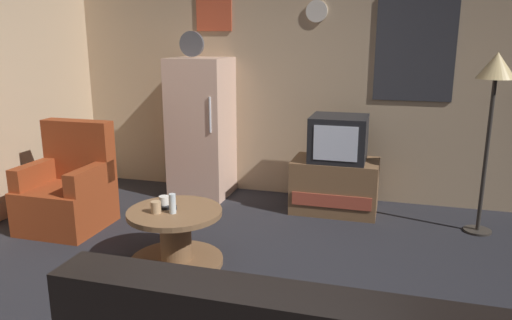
% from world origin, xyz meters
% --- Properties ---
extents(ground_plane, '(12.00, 12.00, 0.00)m').
position_xyz_m(ground_plane, '(0.00, 0.00, 0.00)').
color(ground_plane, '#232328').
extents(wall_with_art, '(5.20, 0.12, 2.58)m').
position_xyz_m(wall_with_art, '(0.01, 2.45, 1.30)').
color(wall_with_art, tan).
rests_on(wall_with_art, ground_plane).
extents(fridge, '(0.60, 0.62, 1.77)m').
position_xyz_m(fridge, '(-0.95, 2.10, 0.75)').
color(fridge, beige).
rests_on(fridge, ground_plane).
extents(tv_stand, '(0.84, 0.53, 0.53)m').
position_xyz_m(tv_stand, '(0.53, 1.96, 0.26)').
color(tv_stand, brown).
rests_on(tv_stand, ground_plane).
extents(crt_tv, '(0.54, 0.51, 0.44)m').
position_xyz_m(crt_tv, '(0.55, 1.96, 0.75)').
color(crt_tv, black).
rests_on(crt_tv, tv_stand).
extents(standing_lamp, '(0.32, 0.32, 1.59)m').
position_xyz_m(standing_lamp, '(1.85, 1.76, 1.36)').
color(standing_lamp, '#332D28').
rests_on(standing_lamp, ground_plane).
extents(coffee_table, '(0.72, 0.72, 0.44)m').
position_xyz_m(coffee_table, '(-0.50, 0.42, 0.22)').
color(coffee_table, brown).
rests_on(coffee_table, ground_plane).
extents(wine_glass, '(0.05, 0.05, 0.15)m').
position_xyz_m(wine_glass, '(-0.48, 0.36, 0.51)').
color(wine_glass, silver).
rests_on(wine_glass, coffee_table).
extents(mug_ceramic_white, '(0.08, 0.08, 0.09)m').
position_xyz_m(mug_ceramic_white, '(-0.60, 0.46, 0.48)').
color(mug_ceramic_white, silver).
rests_on(mug_ceramic_white, coffee_table).
extents(mug_ceramic_tan, '(0.08, 0.08, 0.09)m').
position_xyz_m(mug_ceramic_tan, '(-0.60, 0.33, 0.48)').
color(mug_ceramic_tan, tan).
rests_on(mug_ceramic_tan, coffee_table).
extents(remote_control, '(0.16, 0.10, 0.02)m').
position_xyz_m(remote_control, '(-0.56, 0.43, 0.45)').
color(remote_control, black).
rests_on(remote_control, coffee_table).
extents(armchair, '(0.68, 0.68, 0.96)m').
position_xyz_m(armchair, '(-1.78, 0.88, 0.34)').
color(armchair, maroon).
rests_on(armchair, ground_plane).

